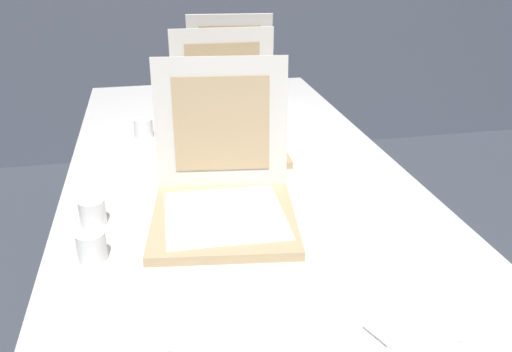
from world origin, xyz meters
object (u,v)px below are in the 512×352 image
(cup_white_near_left, at_px, (92,246))
(cup_white_far, at_px, (144,128))
(pizza_box_middle, at_px, (229,132))
(cup_white_near_center, at_px, (93,212))
(napkin_pile, at_px, (417,335))
(pizza_box_front, at_px, (223,196))
(table, at_px, (239,189))
(pizza_box_back, at_px, (232,94))

(cup_white_near_left, bearing_deg, cup_white_far, 81.17)
(pizza_box_middle, height_order, cup_white_near_center, pizza_box_middle)
(pizza_box_middle, height_order, cup_white_far, pizza_box_middle)
(cup_white_far, relative_size, napkin_pile, 0.38)
(pizza_box_middle, xyz_separation_m, cup_white_near_center, (-0.38, -0.42, -0.02))
(pizza_box_front, relative_size, cup_white_near_left, 6.47)
(table, distance_m, cup_white_far, 0.45)
(pizza_box_back, distance_m, cup_white_near_center, 0.97)
(pizza_box_middle, distance_m, cup_white_near_left, 0.68)
(table, xyz_separation_m, napkin_pile, (0.18, -0.72, 0.05))
(pizza_box_back, bearing_deg, pizza_box_front, -94.23)
(pizza_box_front, bearing_deg, cup_white_far, 114.86)
(pizza_box_back, bearing_deg, table, -91.38)
(pizza_box_front, height_order, cup_white_near_center, pizza_box_front)
(table, bearing_deg, pizza_box_front, -107.82)
(pizza_box_back, xyz_separation_m, cup_white_near_left, (-0.45, -1.00, -0.02))
(pizza_box_back, height_order, napkin_pile, pizza_box_back)
(pizza_box_back, height_order, cup_white_near_left, pizza_box_back)
(table, distance_m, pizza_box_front, 0.27)
(pizza_box_back, relative_size, cup_white_near_left, 5.95)
(pizza_box_middle, relative_size, pizza_box_back, 0.96)
(pizza_box_front, xyz_separation_m, napkin_pile, (0.26, -0.48, -0.05))
(napkin_pile, bearing_deg, pizza_box_front, 118.21)
(pizza_box_front, height_order, cup_white_near_left, pizza_box_front)
(cup_white_far, relative_size, cup_white_near_center, 1.00)
(table, distance_m, napkin_pile, 0.74)
(pizza_box_middle, bearing_deg, pizza_box_back, 81.63)
(pizza_box_back, distance_m, cup_white_near_left, 1.10)
(pizza_box_front, xyz_separation_m, pizza_box_back, (0.16, 0.87, -0.00))
(pizza_box_front, distance_m, cup_white_far, 0.62)
(pizza_box_middle, height_order, pizza_box_back, pizza_box_middle)
(pizza_box_back, bearing_deg, cup_white_far, -134.20)
(cup_white_far, bearing_deg, cup_white_near_left, -98.83)
(cup_white_near_center, distance_m, napkin_pile, 0.75)
(cup_white_far, bearing_deg, napkin_pile, -67.63)
(pizza_box_back, distance_m, napkin_pile, 1.36)
(cup_white_near_center, bearing_deg, pizza_box_front, -4.18)
(pizza_box_back, bearing_deg, napkin_pile, -79.73)
(table, distance_m, pizza_box_middle, 0.23)
(napkin_pile, bearing_deg, table, 104.28)
(cup_white_far, height_order, cup_white_near_left, same)
(cup_white_near_left, relative_size, napkin_pile, 0.38)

